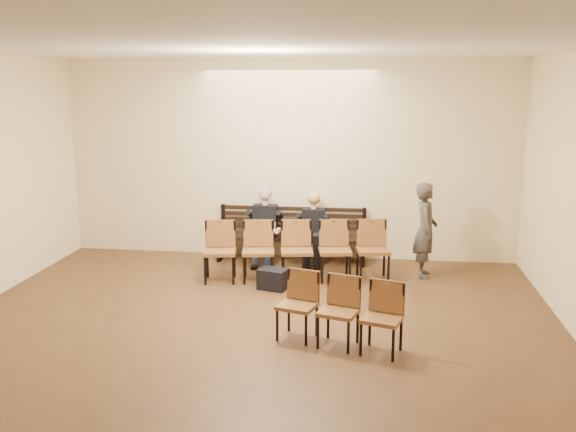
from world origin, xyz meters
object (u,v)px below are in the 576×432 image
(water_bottle, at_px, (321,237))
(chair_row_front, at_px, (297,251))
(seated_man, at_px, (264,227))
(laptop, at_px, (264,232))
(bag, at_px, (273,279))
(seated_woman, at_px, (313,233))
(bench, at_px, (291,249))
(chair_row_back, at_px, (338,312))
(passerby, at_px, (426,223))

(water_bottle, distance_m, chair_row_front, 0.77)
(seated_man, height_order, chair_row_front, seated_man)
(seated_man, xyz_separation_m, laptop, (0.02, -0.17, -0.05))
(laptop, distance_m, bag, 1.40)
(seated_woman, relative_size, bag, 2.59)
(bench, distance_m, laptop, 0.63)
(seated_woman, distance_m, chair_row_back, 3.52)
(passerby, bearing_deg, seated_woman, 75.88)
(seated_woman, xyz_separation_m, bag, (-0.47, -1.46, -0.40))
(laptop, relative_size, chair_row_front, 0.12)
(passerby, bearing_deg, water_bottle, 83.60)
(water_bottle, relative_size, chair_row_front, 0.07)
(chair_row_front, bearing_deg, seated_woman, 71.07)
(laptop, distance_m, chair_row_back, 3.60)
(seated_man, bearing_deg, water_bottle, -15.46)
(chair_row_front, xyz_separation_m, chair_row_back, (0.80, -2.48, -0.06))
(seated_man, bearing_deg, laptop, -82.16)
(bench, xyz_separation_m, seated_woman, (0.39, -0.12, 0.33))
(laptop, xyz_separation_m, chair_row_back, (1.46, -3.29, -0.16))
(seated_woman, xyz_separation_m, chair_row_back, (0.63, -3.46, -0.13))
(seated_woman, relative_size, laptop, 3.14)
(chair_row_back, bearing_deg, chair_row_front, 124.65)
(seated_man, relative_size, chair_row_back, 0.83)
(seated_man, relative_size, bag, 2.92)
(seated_woman, height_order, bag, seated_woman)
(seated_woman, distance_m, water_bottle, 0.32)
(seated_woman, bearing_deg, seated_man, 180.00)
(water_bottle, bearing_deg, bench, 144.07)
(water_bottle, bearing_deg, laptop, 173.80)
(water_bottle, distance_m, bag, 1.39)
(chair_row_back, bearing_deg, passerby, 84.46)
(laptop, distance_m, chair_row_front, 1.05)
(water_bottle, xyz_separation_m, passerby, (1.70, -0.20, 0.33))
(bag, bearing_deg, passerby, 22.70)
(seated_man, bearing_deg, bench, 14.71)
(bench, height_order, water_bottle, water_bottle)
(bench, bearing_deg, passerby, -14.92)
(bench, bearing_deg, laptop, -146.06)
(laptop, xyz_separation_m, bag, (0.35, -1.28, -0.42))
(bag, bearing_deg, seated_man, 104.58)
(chair_row_front, relative_size, chair_row_back, 1.94)
(bench, bearing_deg, chair_row_back, -74.00)
(laptop, distance_m, water_bottle, 0.99)
(seated_woman, height_order, water_bottle, seated_woman)
(seated_woman, xyz_separation_m, laptop, (-0.83, -0.17, 0.02))
(seated_man, distance_m, seated_woman, 0.85)
(passerby, relative_size, chair_row_front, 0.61)
(bench, relative_size, chair_row_front, 0.89)
(laptop, bearing_deg, bag, -72.58)
(seated_woman, bearing_deg, chair_row_front, -99.53)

